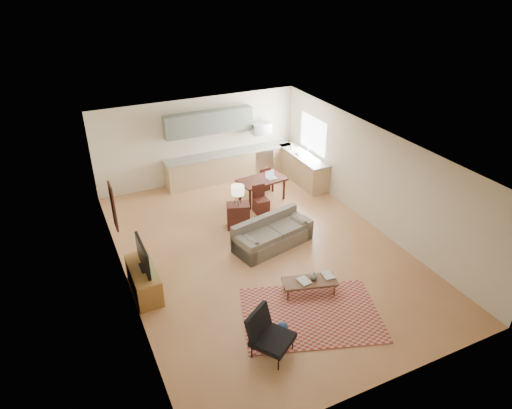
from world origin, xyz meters
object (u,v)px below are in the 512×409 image
tv_credenza (144,280)px  console_table (238,216)px  sofa (273,233)px  dining_table (262,190)px  armchair (273,336)px  coffee_table (309,287)px

tv_credenza → console_table: (2.90, 1.61, 0.04)m
sofa → dining_table: sofa is taller
armchair → tv_credenza: size_ratio=0.65×
tv_credenza → console_table: bearing=29.0°
armchair → console_table: bearing=40.9°
tv_credenza → coffee_table: bearing=-26.3°
coffee_table → console_table: size_ratio=1.67×
tv_credenza → console_table: 3.32m
armchair → tv_credenza: bearing=88.0°
tv_credenza → console_table: console_table is taller
sofa → coffee_table: bearing=-106.9°
sofa → tv_credenza: size_ratio=1.56×
dining_table → armchair: bearing=-121.4°
armchair → dining_table: armchair is taller
sofa → console_table: (-0.43, 1.19, -0.02)m
armchair → sofa: bearing=29.1°
sofa → armchair: (-1.63, -3.17, 0.07)m
console_table → coffee_table: bearing=-66.1°
coffee_table → dining_table: bearing=93.4°
coffee_table → console_table: 3.20m
sofa → dining_table: 2.44m
sofa → dining_table: bearing=57.7°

